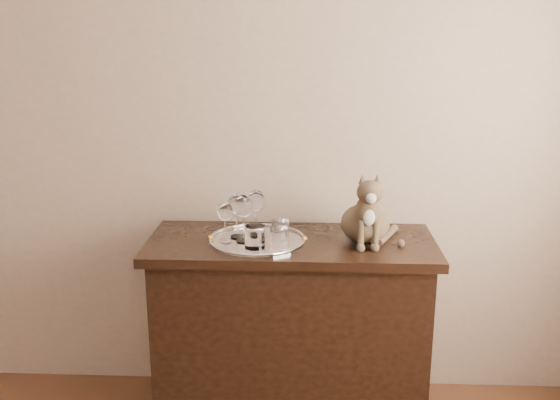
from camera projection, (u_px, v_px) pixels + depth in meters
The scene contains 11 objects.
wall_back at pixel (160, 110), 2.79m from camera, with size 4.00×0.10×2.70m, color tan.
sideboard at pixel (291, 332), 2.71m from camera, with size 1.20×0.50×0.85m, color black, non-canonical shape.
tray at pixel (257, 241), 2.58m from camera, with size 0.40×0.40×0.01m, color silver.
wine_glass_a at pixel (237, 215), 2.59m from camera, with size 0.07×0.07×0.19m, color silver, non-canonical shape.
wine_glass_b at pixel (256, 212), 2.63m from camera, with size 0.07×0.07×0.19m, color white, non-canonical shape.
wine_glass_c at pixel (225, 222), 2.54m from camera, with size 0.06×0.06×0.17m, color silver, non-canonical shape.
wine_glass_d at pixel (243, 218), 2.54m from camera, with size 0.07×0.07×0.20m, color silver, non-canonical shape.
tumbler_a at pixel (279, 237), 2.48m from camera, with size 0.07×0.07×0.08m, color white.
tumbler_b at pixel (255, 237), 2.48m from camera, with size 0.08×0.08×0.09m, color white.
tumbler_c at pixel (280, 230), 2.58m from camera, with size 0.07×0.07×0.08m, color silver.
cat at pixel (366, 205), 2.55m from camera, with size 0.31×0.29×0.31m, color #4D3C2E, non-canonical shape.
Camera 1 is at (0.66, -0.52, 1.71)m, focal length 40.00 mm.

